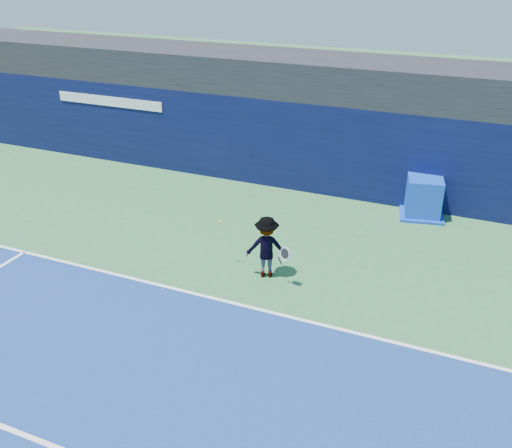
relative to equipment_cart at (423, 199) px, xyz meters
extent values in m
plane|color=#2F6838|center=(-4.56, -9.65, -0.56)|extent=(80.00, 80.00, 0.00)
cube|color=white|center=(-4.56, -6.65, -0.55)|extent=(24.00, 0.10, 0.01)
cube|color=white|center=(-4.56, -11.65, -0.55)|extent=(24.00, 0.10, 0.01)
cube|color=black|center=(-4.56, 1.85, 3.04)|extent=(36.00, 3.00, 1.20)
cube|color=#090E33|center=(-4.56, 0.85, 0.94)|extent=(36.00, 1.00, 3.00)
cube|color=white|center=(-11.56, 0.34, 1.79)|extent=(4.50, 0.04, 0.35)
cube|color=#0C37B5|center=(0.00, 0.00, 0.05)|extent=(1.21, 1.21, 1.23)
cube|color=#0C32B3|center=(0.00, 0.00, -0.52)|extent=(1.51, 1.51, 0.08)
imported|color=white|center=(-3.05, -5.17, 0.24)|extent=(1.18, 0.91, 1.61)
cylinder|color=black|center=(-2.60, -5.42, 0.09)|extent=(0.08, 0.14, 0.25)
torus|color=white|center=(-2.46, -5.47, 0.34)|extent=(0.30, 0.17, 0.29)
cylinder|color=black|center=(-2.46, -5.47, 0.34)|extent=(0.25, 0.13, 0.24)
sphere|color=#E2F21A|center=(-4.36, -5.11, 0.68)|extent=(0.07, 0.07, 0.07)
camera|label=1|loc=(1.55, -16.65, 6.93)|focal=40.00mm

